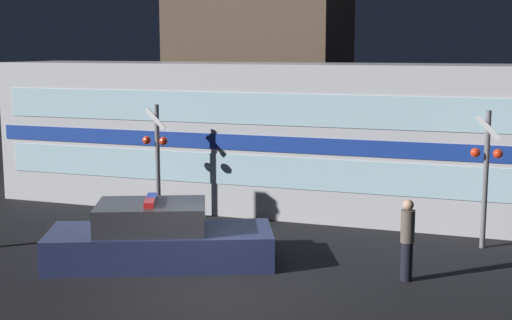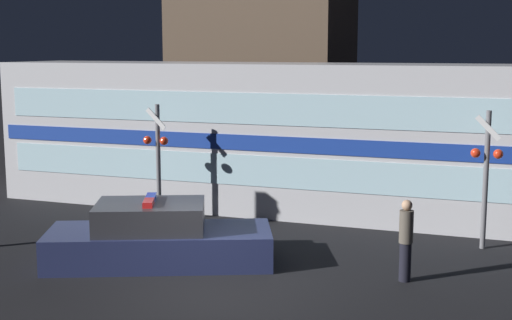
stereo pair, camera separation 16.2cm
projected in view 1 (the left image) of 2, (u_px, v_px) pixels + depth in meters
ground_plane at (213, 292)px, 13.40m from camera, size 120.00×120.00×0.00m
train at (330, 139)px, 19.66m from camera, size 19.54×3.02×4.13m
police_car at (158, 239)px, 15.14m from camera, size 5.06×3.50×1.44m
pedestrian at (407, 239)px, 13.97m from camera, size 0.28×0.28×1.64m
crossing_signal_near at (486, 170)px, 16.09m from camera, size 0.70×0.30×3.17m
crossing_signal_far at (157, 155)px, 18.60m from camera, size 0.70×0.30×3.11m
building_left at (262, 25)px, 27.77m from camera, size 6.34×4.98×10.87m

